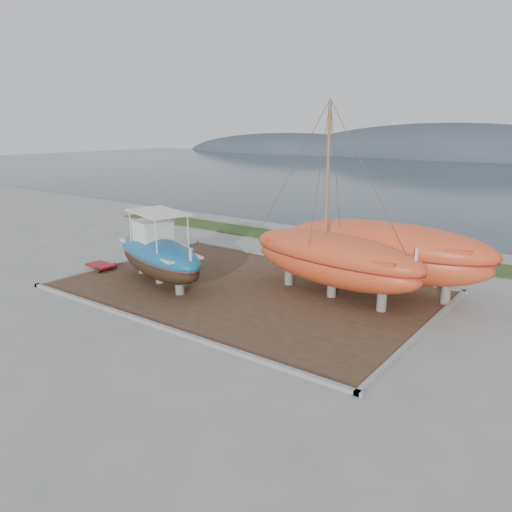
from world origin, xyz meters
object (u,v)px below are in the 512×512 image
Objects in this scene: blue_caique at (158,248)px; red_trailer at (101,267)px; orange_bare_hull at (384,258)px; white_dinghy at (171,252)px; orange_sailboat at (335,202)px.

blue_caique is 3.19× the size of red_trailer.
orange_bare_hull is at bearing 46.80° from blue_caique.
white_dinghy is 1.78× the size of red_trailer.
orange_bare_hull is 16.03m from red_trailer.
orange_sailboat reaches higher than red_trailer.
orange_bare_hull is (10.10, 5.61, -0.19)m from blue_caique.
red_trailer is (-2.35, -3.36, -0.55)m from white_dinghy.
blue_caique is at bearing 7.30° from red_trailer.
orange_sailboat is (10.76, 0.36, 3.96)m from white_dinghy.
orange_sailboat is at bearing 20.02° from red_trailer.
white_dinghy is (-2.38, 3.10, -1.25)m from blue_caique.
red_trailer is (-14.82, -5.87, -1.61)m from orange_bare_hull.
orange_bare_hull is (1.71, 2.15, -2.90)m from orange_sailboat.
orange_sailboat is (8.39, 3.46, 2.71)m from blue_caique.
orange_sailboat is 4.00m from orange_bare_hull.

